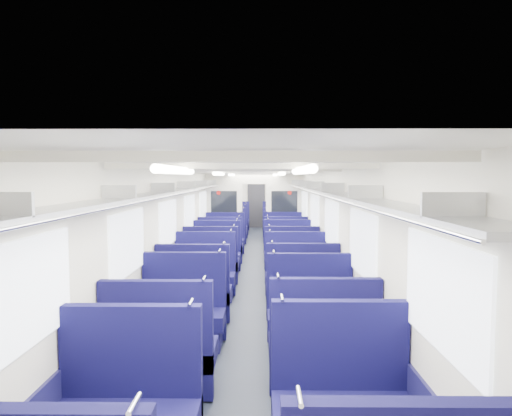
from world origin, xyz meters
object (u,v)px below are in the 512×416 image
Objects in this scene: end_door at (256,205)px; seat_18 at (224,242)px; seat_21 at (280,232)px; seat_16 at (221,248)px; seat_13 at (291,265)px; seat_24 at (234,225)px; seat_14 at (216,257)px; seat_22 at (232,229)px; seat_20 at (230,232)px; seat_10 at (204,278)px; seat_26 at (236,222)px; seat_3 at (342,408)px; bulkhead at (254,210)px; seat_6 at (183,316)px; seat_25 at (278,225)px; seat_7 at (310,318)px; seat_9 at (302,294)px; seat_12 at (211,265)px; seat_17 at (285,248)px; seat_8 at (194,296)px; seat_15 at (288,255)px; seat_4 at (160,357)px; seat_23 at (279,228)px; seat_5 at (323,353)px; seat_11 at (296,278)px; seat_19 at (283,241)px; seat_27 at (276,222)px.

seat_18 is at bearing -96.82° from end_door.
seat_16 is at bearing -116.20° from seat_21.
seat_13 is 7.94m from seat_24.
seat_14 and seat_22 have the same top height.
seat_18 is 2.13m from seat_20.
seat_10 and seat_26 have the same top height.
seat_3 is 1.00× the size of seat_22.
bulkhead is 7.29m from seat_6.
seat_20 is 2.74m from seat_25.
seat_3 and seat_6 have the same top height.
seat_7 is 1.00× the size of seat_18.
seat_25 is (0.00, 9.88, 0.00)m from seat_9.
seat_7 and seat_21 have the same top height.
seat_17 is (1.66, 2.27, 0.00)m from seat_12.
seat_8 is at bearing -101.85° from seat_21.
end_door is at bearing 95.94° from seat_17.
seat_15 is at bearing 69.97° from seat_6.
seat_16 and seat_17 have the same top height.
seat_4 is 1.00× the size of seat_10.
seat_3 is 1.00× the size of seat_10.
seat_15 is at bearing -90.00° from seat_23.
seat_3 is 1.00× the size of seat_23.
seat_7 is 4.75m from seat_14.
seat_5 is 11.18m from seat_23.
seat_14 and seat_24 have the same top height.
seat_9 is at bearing -90.00° from seat_11.
seat_5 is at bearing -90.00° from seat_19.
seat_20 is at bearing 90.00° from seat_10.
seat_7 and seat_26 have the same top height.
seat_3 is at bearing -81.52° from seat_20.
seat_6 is at bearing -90.00° from seat_22.
seat_12 is 2.15m from seat_16.
seat_25 is 2.09m from seat_26.
end_door reaches higher than seat_22.
seat_6 is 1.00× the size of seat_9.
seat_20 is (-1.66, 7.70, 0.00)m from seat_9.
seat_8 is at bearing 90.00° from seat_4.
seat_16 is 1.00× the size of seat_22.
seat_4 and seat_15 have the same top height.
seat_11 is 1.00× the size of seat_23.
bulkhead is 1.93m from seat_17.
seat_23 is (0.00, 7.73, 0.00)m from seat_11.
seat_4 is 2.32m from seat_8.
seat_26 is at bearing 104.10° from seat_17.
seat_15 is 1.00× the size of seat_24.
seat_10 is at bearing -115.86° from seat_17.
seat_27 is at bearing 90.00° from seat_7.
seat_4 is at bearing -98.36° from seat_23.
seat_11 is 6.67m from seat_21.
seat_3 is 1.00× the size of seat_26.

